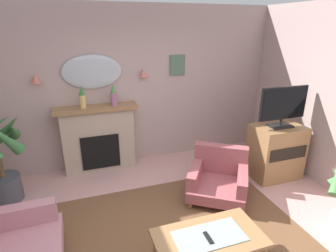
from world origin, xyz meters
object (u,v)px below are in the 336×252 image
wall_mirror (92,72)px  framed_picture (177,65)px  wall_sconce_left (36,79)px  tv_cabinet (275,151)px  tv_remote (208,238)px  mantel_vase_right (82,96)px  coffee_table (209,241)px  fireplace (99,139)px  armchair_beside_couch (219,177)px  tv_flatscreen (283,106)px  wall_sconce_right (143,73)px  mantel_vase_left (114,95)px

wall_mirror → framed_picture: bearing=0.4°
wall_sconce_left → tv_cabinet: size_ratio=0.16×
framed_picture → tv_cabinet: (1.25, -1.36, -1.30)m
wall_mirror → tv_remote: bearing=-73.9°
tv_remote → mantel_vase_right: bearing=111.1°
coffee_table → fireplace: bearing=107.6°
framed_picture → armchair_beside_couch: size_ratio=0.32×
tv_cabinet → wall_sconce_left: bearing=160.2°
mantel_vase_right → tv_flatscreen: bearing=-22.0°
wall_sconce_right → tv_remote: 2.96m
fireplace → armchair_beside_couch: 2.13m
mantel_vase_left → wall_sconce_left: size_ratio=2.66×
wall_sconce_left → wall_sconce_right: same height
wall_sconce_left → coffee_table: 3.41m
framed_picture → armchair_beside_couch: 2.12m
fireplace → mantel_vase_left: 0.82m
mantel_vase_right → tv_flatscreen: (2.95, -1.20, -0.11)m
coffee_table → framed_picture: bearing=76.1°
wall_sconce_left → wall_sconce_right: bearing=0.0°
coffee_table → armchair_beside_couch: size_ratio=0.98×
wall_sconce_left → armchair_beside_couch: 3.16m
mantel_vase_right → framed_picture: size_ratio=1.05×
wall_sconce_right → coffee_table: size_ratio=0.13×
wall_mirror → coffee_table: 3.14m
tv_cabinet → framed_picture: bearing=132.8°
armchair_beside_couch → tv_cabinet: bearing=9.6°
wall_sconce_right → mantel_vase_left: bearing=-167.7°
armchair_beside_couch → tv_cabinet: 1.19m
wall_sconce_right → tv_cabinet: wall_sconce_right is taller
tv_remote → tv_flatscreen: 2.53m
tv_remote → tv_flatscreen: (1.96, 1.39, 0.79)m
wall_sconce_left → tv_cabinet: 4.02m
mantel_vase_right → tv_remote: bearing=-68.9°
mantel_vase_right → tv_cabinet: mantel_vase_right is taller
armchair_beside_couch → wall_sconce_right: bearing=116.3°
wall_sconce_right → coffee_table: bearing=-90.6°
wall_sconce_left → tv_cabinet: wall_sconce_left is taller
wall_sconce_right → framed_picture: 0.66m
wall_mirror → framed_picture: 1.50m
tv_remote → wall_sconce_right: bearing=88.9°
coffee_table → tv_flatscreen: 2.52m
mantel_vase_left → coffee_table: mantel_vase_left is taller
tv_remote → tv_flatscreen: size_ratio=0.19×
mantel_vase_right → tv_remote: mantel_vase_right is taller
tv_remote → tv_flatscreen: bearing=35.4°
framed_picture → tv_flatscreen: framed_picture is taller
wall_mirror → wall_sconce_left: (-0.85, -0.05, -0.05)m
wall_sconce_right → framed_picture: framed_picture is taller
fireplace → wall_mirror: (0.00, 0.14, 1.14)m
mantel_vase_left → tv_cabinet: size_ratio=0.41×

